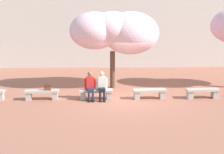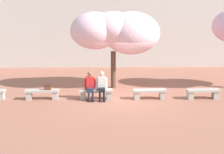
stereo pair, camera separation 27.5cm
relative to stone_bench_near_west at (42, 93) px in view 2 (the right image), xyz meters
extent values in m
plane|color=#9E604C|center=(3.70, 0.00, -0.29)|extent=(100.00, 100.00, 0.00)
cube|color=beige|center=(3.70, 10.83, 3.90)|extent=(28.00, 4.00, 8.39)
cube|color=#ADA89E|center=(-1.88, 0.04, -0.12)|extent=(0.26, 0.35, 0.35)
cube|color=#ADA89E|center=(0.00, 0.00, 0.11)|extent=(1.55, 0.51, 0.10)
cube|color=#ADA89E|center=(-0.59, -0.04, -0.12)|extent=(0.26, 0.35, 0.35)
cube|color=#ADA89E|center=(0.59, 0.04, -0.12)|extent=(0.26, 0.35, 0.35)
cube|color=#ADA89E|center=(2.47, 0.00, 0.11)|extent=(1.55, 0.51, 0.10)
cube|color=#ADA89E|center=(1.88, -0.04, -0.12)|extent=(0.26, 0.35, 0.35)
cube|color=#ADA89E|center=(3.06, 0.04, -0.12)|extent=(0.26, 0.35, 0.35)
cube|color=#ADA89E|center=(4.94, 0.00, 0.11)|extent=(1.55, 0.51, 0.10)
cube|color=#ADA89E|center=(4.34, -0.04, -0.12)|extent=(0.26, 0.35, 0.35)
cube|color=#ADA89E|center=(5.53, 0.04, -0.12)|extent=(0.26, 0.35, 0.35)
cube|color=#ADA89E|center=(7.41, 0.00, 0.11)|extent=(1.55, 0.51, 0.10)
cube|color=#ADA89E|center=(6.81, -0.04, -0.12)|extent=(0.26, 0.35, 0.35)
cube|color=#ADA89E|center=(8.00, 0.04, -0.12)|extent=(0.26, 0.35, 0.35)
cube|color=black|center=(2.17, -0.43, -0.26)|extent=(0.13, 0.23, 0.06)
cylinder|color=#23283D|center=(2.16, -0.37, -0.05)|extent=(0.10, 0.10, 0.42)
cube|color=black|center=(2.35, -0.40, -0.26)|extent=(0.13, 0.23, 0.06)
cylinder|color=#23283D|center=(2.34, -0.34, -0.05)|extent=(0.10, 0.10, 0.42)
cube|color=#23283D|center=(2.22, -0.18, 0.22)|extent=(0.33, 0.43, 0.12)
cube|color=red|center=(2.20, 0.04, 0.49)|extent=(0.37, 0.26, 0.54)
sphere|color=brown|center=(2.20, 0.04, 0.89)|extent=(0.21, 0.21, 0.21)
cylinder|color=red|center=(1.99, -0.01, 0.45)|extent=(0.09, 0.09, 0.50)
cylinder|color=red|center=(2.41, 0.05, 0.45)|extent=(0.09, 0.09, 0.50)
cube|color=black|center=(2.66, -0.42, -0.26)|extent=(0.11, 0.22, 0.06)
cylinder|color=black|center=(2.66, -0.36, -0.05)|extent=(0.10, 0.10, 0.42)
cube|color=black|center=(2.84, -0.42, -0.26)|extent=(0.11, 0.22, 0.06)
cylinder|color=black|center=(2.84, -0.36, -0.05)|extent=(0.10, 0.10, 0.42)
cube|color=black|center=(2.75, -0.18, 0.22)|extent=(0.29, 0.41, 0.12)
cube|color=silver|center=(2.74, 0.04, 0.49)|extent=(0.35, 0.23, 0.54)
sphere|color=beige|center=(2.74, 0.04, 0.89)|extent=(0.21, 0.21, 0.21)
cylinder|color=silver|center=(2.53, 0.01, 0.45)|extent=(0.09, 0.09, 0.50)
cylinder|color=silver|center=(2.95, 0.03, 0.45)|extent=(0.09, 0.09, 0.50)
cube|color=brown|center=(0.27, -0.02, 0.27)|extent=(0.30, 0.14, 0.22)
cube|color=#552C1C|center=(0.27, -0.02, 0.36)|extent=(0.30, 0.15, 0.04)
torus|color=#4A2718|center=(0.27, -0.02, 0.43)|extent=(0.14, 0.02, 0.14)
cylinder|color=#513828|center=(3.31, 2.32, 0.68)|extent=(0.26, 0.26, 1.94)
ellipsoid|color=#F4CCDB|center=(3.31, 2.32, 2.81)|extent=(2.41, 2.62, 1.81)
ellipsoid|color=#F4CCDB|center=(2.37, 2.23, 2.73)|extent=(2.56, 2.62, 1.92)
ellipsoid|color=#F4CCDB|center=(4.24, 2.40, 2.60)|extent=(2.96, 2.99, 2.22)
camera|label=1|loc=(2.74, -13.89, 3.52)|focal=50.00mm
camera|label=2|loc=(3.02, -13.89, 3.52)|focal=50.00mm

